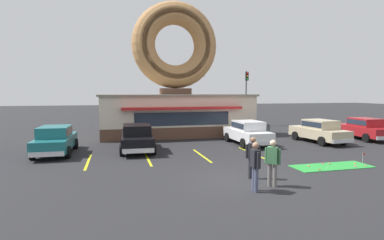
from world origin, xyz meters
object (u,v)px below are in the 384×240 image
car_black (137,137)px  car_white (247,132)px  golf_ball (327,168)px  putting_flag_pin (363,156)px  car_teal (55,139)px  pedestrian_leather_jacket_man (253,156)px  pedestrian_hooded_kid (255,164)px  car_red (364,128)px  car_champagne (319,130)px  trash_bin (266,130)px  traffic_light_pole (246,91)px  pedestrian_blue_sweater_man (273,161)px

car_black → car_white: same height
golf_ball → putting_flag_pin: putting_flag_pin is taller
car_teal → pedestrian_leather_jacket_man: pedestrian_leather_jacket_man is taller
pedestrian_hooded_kid → car_red: bearing=33.8°
car_white → car_champagne: bearing=-5.6°
car_white → golf_ball: bearing=-84.2°
golf_ball → trash_bin: size_ratio=0.04×
car_black → car_white: (7.40, 0.48, 0.00)m
car_red → trash_bin: size_ratio=4.79×
car_red → pedestrian_leather_jacket_man: (-12.74, -7.47, 0.08)m
golf_ball → car_champagne: car_champagne is taller
car_red → traffic_light_pole: (-4.44, 11.29, 2.84)m
car_red → pedestrian_leather_jacket_man: pedestrian_leather_jacket_man is taller
car_teal → pedestrian_leather_jacket_man: 11.34m
car_teal → pedestrian_blue_sweater_man: 12.27m
pedestrian_blue_sweater_man → pedestrian_leather_jacket_man: bearing=103.4°
car_champagne → pedestrian_hooded_kid: 12.51m
golf_ball → pedestrian_blue_sweater_man: size_ratio=0.02×
car_black → trash_bin: 10.99m
golf_ball → pedestrian_leather_jacket_man: size_ratio=0.02×
car_white → pedestrian_blue_sweater_man: 9.20m
car_teal → car_champagne: (17.18, -0.25, 0.00)m
car_teal → trash_bin: (14.98, 3.23, -0.37)m
car_red → golf_ball: bearing=-141.7°
car_black → car_champagne: bearing=-0.1°
car_champagne → traffic_light_pole: 12.03m
trash_bin → traffic_light_pole: bearing=76.4°
car_white → car_champagne: (5.23, -0.51, 0.00)m
pedestrian_blue_sweater_man → golf_ball: bearing=24.1°
trash_bin → car_black: bearing=-161.7°
car_white → pedestrian_blue_sweater_man: bearing=-109.2°
putting_flag_pin → pedestrian_blue_sweater_man: bearing=-162.3°
golf_ball → car_white: 7.10m
pedestrian_hooded_kid → car_black: bearing=112.1°
car_white → car_champagne: 5.25m
putting_flag_pin → car_white: size_ratio=0.12×
car_white → pedestrian_leather_jacket_man: bearing=-113.5°
golf_ball → traffic_light_pole: (4.30, 18.19, 3.66)m
car_teal → pedestrian_leather_jacket_man: size_ratio=2.69×
putting_flag_pin → traffic_light_pole: (2.11, 17.97, 3.27)m
pedestrian_blue_sweater_man → car_champagne: bearing=44.7°
car_champagne → pedestrian_blue_sweater_man: (-8.26, -8.18, 0.10)m
car_black → car_champagne: same height
car_white → car_champagne: size_ratio=0.98×
golf_ball → car_white: bearing=95.8°
car_red → pedestrian_leather_jacket_man: size_ratio=2.74×
pedestrian_leather_jacket_man → putting_flag_pin: bearing=7.3°
car_white → pedestrian_hooded_kid: (-3.91, -9.06, 0.11)m
car_red → traffic_light_pole: traffic_light_pole is taller
car_teal → car_champagne: size_ratio=0.99×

